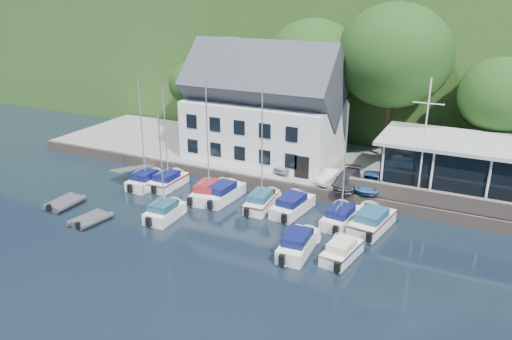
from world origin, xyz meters
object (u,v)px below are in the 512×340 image
(boat_r1_5, at_px, (293,204))
(boat_r1_2, at_px, (208,147))
(car_blue, at_px, (371,181))
(car_dgrey, at_px, (348,179))
(boat_r2_3, at_px, (298,242))
(boat_r1_0, at_px, (142,138))
(boat_r1_1, at_px, (166,141))
(boat_r1_6, at_px, (344,169))
(flagpole, at_px, (424,140))
(harbor_building, at_px, (264,112))
(boat_r2_1, at_px, (161,164))
(boat_r1_3, at_px, (224,191))
(boat_r2_4, at_px, (342,249))
(car_white, at_px, (331,176))
(club_pavilion, at_px, (463,165))
(boat_r1_4, at_px, (262,156))
(dinghy_1, at_px, (90,219))
(car_silver, at_px, (291,164))
(dinghy_0, at_px, (64,202))
(boat_r1_7, at_px, (372,219))

(boat_r1_5, bearing_deg, boat_r1_2, -169.21)
(car_blue, distance_m, boat_r1_5, 7.04)
(car_dgrey, bearing_deg, boat_r2_3, -96.22)
(boat_r1_0, bearing_deg, boat_r2_3, -19.46)
(boat_r1_1, relative_size, boat_r1_6, 0.98)
(car_blue, height_order, flagpole, flagpole)
(harbor_building, xyz_separation_m, boat_r2_1, (-1.61, -14.08, -0.99))
(flagpole, relative_size, boat_r1_3, 1.46)
(boat_r2_4, bearing_deg, boat_r1_5, 145.37)
(car_white, height_order, boat_r1_3, car_white)
(flagpole, distance_m, boat_r1_0, 22.83)
(club_pavilion, xyz_separation_m, boat_r1_0, (-24.93, -8.98, 1.44))
(boat_r1_4, relative_size, dinghy_1, 2.84)
(car_silver, bearing_deg, car_blue, 7.31)
(boat_r1_4, bearing_deg, boat_r2_1, -143.03)
(car_silver, height_order, boat_r1_4, boat_r1_4)
(car_white, relative_size, boat_r1_3, 0.53)
(car_white, bearing_deg, boat_r2_1, -115.28)
(club_pavilion, xyz_separation_m, car_blue, (-6.53, -3.23, -1.40))
(boat_r1_2, distance_m, dinghy_0, 12.28)
(boat_r1_2, relative_size, boat_r1_5, 1.41)
(boat_r1_6, height_order, boat_r2_1, boat_r2_1)
(boat_r1_3, xyz_separation_m, boat_r1_6, (10.00, -0.06, 3.58))
(boat_r1_4, bearing_deg, car_silver, 86.71)
(boat_r1_5, height_order, boat_r1_6, boat_r1_6)
(boat_r1_2, bearing_deg, car_white, 23.15)
(car_dgrey, bearing_deg, harbor_building, 152.51)
(boat_r1_6, bearing_deg, dinghy_0, -155.52)
(car_silver, distance_m, boat_r2_1, 12.94)
(boat_r1_1, xyz_separation_m, boat_r1_2, (4.50, -0.57, 0.21))
(car_white, distance_m, boat_r1_6, 6.49)
(harbor_building, distance_m, boat_r2_3, 17.71)
(car_silver, relative_size, boat_r2_4, 0.70)
(boat_r1_6, bearing_deg, boat_r1_4, -173.68)
(harbor_building, relative_size, dinghy_1, 4.76)
(car_blue, bearing_deg, boat_r1_0, -163.62)
(boat_r1_7, bearing_deg, club_pavilion, 67.52)
(car_dgrey, distance_m, boat_r1_7, 5.93)
(car_silver, bearing_deg, boat_r1_3, -102.91)
(boat_r1_1, xyz_separation_m, boat_r1_4, (9.22, -0.36, 0.05))
(boat_r2_3, distance_m, boat_r2_4, 2.91)
(club_pavilion, xyz_separation_m, boat_r2_3, (-8.72, -13.87, -2.30))
(dinghy_0, distance_m, dinghy_1, 4.23)
(car_silver, xyz_separation_m, boat_r1_5, (2.68, -6.04, -0.88))
(boat_r1_5, bearing_deg, harbor_building, 134.18)
(flagpole, height_order, boat_r1_6, flagpole)
(boat_r1_3, bearing_deg, flagpole, 23.06)
(boat_r1_3, relative_size, boat_r1_7, 0.97)
(boat_r1_5, bearing_deg, car_white, 80.79)
(boat_r2_3, xyz_separation_m, boat_r2_4, (2.87, 0.42, -0.07))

